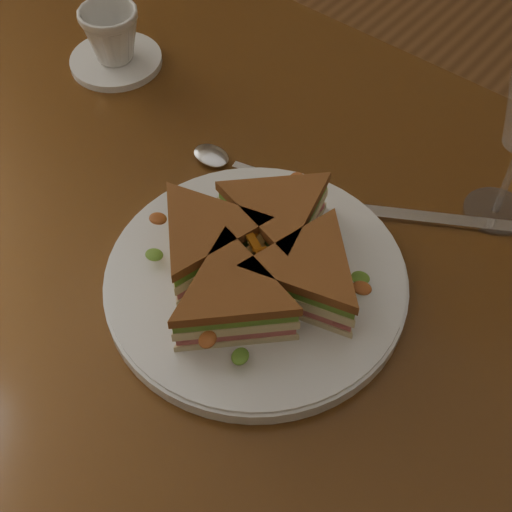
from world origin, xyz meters
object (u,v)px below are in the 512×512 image
at_px(sandwich_wedges, 256,259).
at_px(knife, 413,217).
at_px(plate, 256,281).
at_px(saucer, 116,61).
at_px(spoon, 229,162).
at_px(coffee_cup, 111,35).
at_px(table, 249,293).

bearing_deg(sandwich_wedges, knife, 67.24).
relative_size(sandwich_wedges, knife, 1.44).
distance_m(plate, saucer, 0.42).
xyz_separation_m(knife, saucer, (-0.46, -0.02, 0.00)).
bearing_deg(sandwich_wedges, spoon, 139.87).
bearing_deg(knife, coffee_cup, 151.41).
height_order(sandwich_wedges, coffee_cup, coffee_cup).
bearing_deg(knife, saucer, 151.41).
xyz_separation_m(knife, coffee_cup, (-0.46, -0.02, 0.04)).
height_order(spoon, knife, spoon).
distance_m(spoon, knife, 0.23).
xyz_separation_m(table, saucer, (-0.34, 0.13, 0.10)).
xyz_separation_m(plate, coffee_cup, (-0.38, 0.17, 0.04)).
relative_size(plate, coffee_cup, 4.00).
bearing_deg(coffee_cup, table, -13.42).
bearing_deg(table, coffee_cup, 159.55).
bearing_deg(coffee_cup, spoon, -4.55).
bearing_deg(spoon, table, -53.45).
distance_m(table, plate, 0.12).
bearing_deg(saucer, table, -20.45).
bearing_deg(knife, spoon, 166.70).
xyz_separation_m(sandwich_wedges, saucer, (-0.38, 0.17, -0.04)).
height_order(plate, sandwich_wedges, sandwich_wedges).
distance_m(sandwich_wedges, spoon, 0.19).
relative_size(table, spoon, 6.66).
relative_size(spoon, coffee_cup, 2.31).
relative_size(knife, saucer, 1.54).
height_order(sandwich_wedges, spoon, sandwich_wedges).
distance_m(saucer, coffee_cup, 0.04).
bearing_deg(table, knife, 49.90).
height_order(plate, coffee_cup, coffee_cup).
distance_m(spoon, saucer, 0.25).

